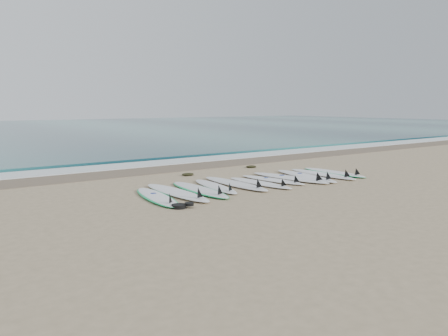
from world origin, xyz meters
TOP-DOWN VIEW (x-y plane):
  - ground at (0.00, 0.00)m, footprint 120.00×120.00m
  - ocean at (0.00, 32.50)m, footprint 120.00×55.00m
  - wet_sand_band at (0.00, 4.10)m, footprint 120.00×1.80m
  - foam_band at (0.00, 5.50)m, footprint 120.00×1.40m
  - wave_crest at (0.00, 7.00)m, footprint 120.00×1.00m
  - surfboard_0 at (-3.23, -0.19)m, footprint 0.96×2.58m
  - surfboard_1 at (-2.60, -0.06)m, footprint 0.65×2.86m
  - surfboard_2 at (-1.92, -0.02)m, footprint 0.75×2.69m
  - surfboard_3 at (-1.33, 0.10)m, footprint 0.85×2.42m
  - surfboard_4 at (-0.66, 0.08)m, footprint 0.59×2.76m
  - surfboard_5 at (-0.01, -0.22)m, footprint 0.70×2.42m
  - surfboard_6 at (0.64, -0.03)m, footprint 0.85×2.35m
  - surfboard_7 at (1.28, -0.10)m, footprint 1.00×2.84m
  - surfboard_8 at (1.91, -0.13)m, footprint 0.92×2.82m
  - surfboard_9 at (2.61, -0.17)m, footprint 0.56×2.65m
  - surfboard_10 at (3.22, -0.10)m, footprint 0.62×2.52m
  - seaweed_near at (-0.84, 2.37)m, footprint 0.41×0.32m
  - seaweed_far at (1.91, 2.58)m, footprint 0.40×0.31m
  - leash_coil at (-3.24, -1.34)m, footprint 0.46×0.36m

SIDE VIEW (x-z plane):
  - ground at x=0.00m, z-range 0.00..0.00m
  - wet_sand_band at x=0.00m, z-range 0.00..0.01m
  - ocean at x=0.00m, z-range 0.00..0.03m
  - foam_band at x=0.00m, z-range 0.00..0.04m
  - seaweed_far at x=1.91m, z-range 0.00..0.08m
  - seaweed_near at x=-0.84m, z-range 0.00..0.08m
  - surfboard_0 at x=-3.23m, z-range -0.11..0.21m
  - surfboard_10 at x=3.22m, z-range -0.11..0.21m
  - leash_coil at x=-3.24m, z-range -0.01..0.10m
  - wave_crest at x=0.00m, z-range 0.00..0.10m
  - surfboard_2 at x=-1.92m, z-range -0.12..0.22m
  - surfboard_6 at x=0.64m, z-range -0.10..0.20m
  - surfboard_3 at x=-1.33m, z-range -0.10..0.20m
  - surfboard_5 at x=-0.01m, z-range -0.10..0.21m
  - surfboard_9 at x=2.61m, z-range -0.11..0.23m
  - surfboard_4 at x=-0.66m, z-range -0.12..0.24m
  - surfboard_8 at x=1.91m, z-range -0.12..0.24m
  - surfboard_7 at x=1.28m, z-range -0.12..0.24m
  - surfboard_1 at x=-2.60m, z-range -0.12..0.25m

